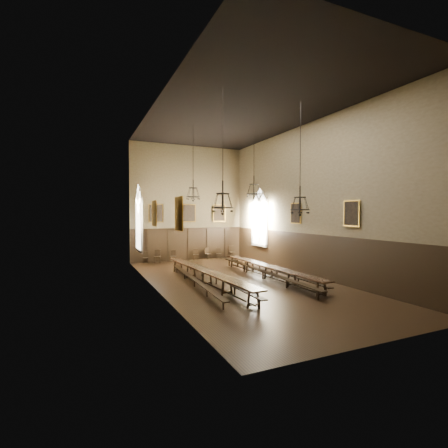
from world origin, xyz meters
TOP-DOWN VIEW (x-y plane):
  - floor at (0.00, 0.00)m, footprint 9.00×18.00m
  - ceiling at (0.00, 0.00)m, footprint 9.00×18.00m
  - wall_back at (0.00, 9.01)m, footprint 9.00×0.02m
  - wall_front at (0.00, -9.01)m, footprint 9.00×0.02m
  - wall_left at (-4.51, 0.00)m, footprint 0.02×18.00m
  - wall_right at (4.51, 0.00)m, footprint 0.02×18.00m
  - wainscot_panelling at (0.00, 0.00)m, footprint 9.00×18.00m
  - table_left at (-1.91, -0.02)m, footprint 1.28×9.85m
  - table_right at (1.89, 0.13)m, footprint 0.77×9.61m
  - bench_left_outer at (-2.60, -0.07)m, footprint 0.81×9.04m
  - bench_left_inner at (-1.38, -0.01)m, footprint 0.61×10.20m
  - bench_right_inner at (1.55, 0.19)m, footprint 0.65×10.50m
  - bench_right_outer at (2.50, 0.20)m, footprint 0.75×9.36m
  - chair_0 at (-3.45, 8.57)m, footprint 0.43×0.43m
  - chair_1 at (-2.60, 8.52)m, footprint 0.55×0.55m
  - chair_2 at (-1.38, 8.49)m, footprint 0.49×0.49m
  - chair_4 at (0.47, 8.61)m, footprint 0.49×0.49m
  - chair_5 at (1.47, 8.59)m, footprint 0.51×0.51m
  - chair_6 at (2.40, 8.54)m, footprint 0.44×0.44m
  - chair_7 at (3.61, 8.61)m, footprint 0.46×0.46m
  - chandelier_back_left at (-1.66, 2.87)m, footprint 0.82×0.82m
  - chandelier_back_right at (2.23, 2.46)m, footprint 0.94×0.94m
  - chandelier_front_left at (-2.27, -2.89)m, footprint 0.93×0.93m
  - chandelier_front_right at (1.80, -2.80)m, footprint 0.92×0.92m
  - portrait_back_0 at (-2.60, 8.88)m, footprint 1.10×0.12m
  - portrait_back_1 at (0.00, 8.88)m, footprint 1.10×0.12m
  - portrait_back_2 at (2.60, 8.88)m, footprint 1.10×0.12m
  - portrait_left_0 at (-4.38, 1.00)m, footprint 0.12×1.00m
  - portrait_left_1 at (-4.38, -3.50)m, footprint 0.12×1.00m
  - portrait_right_0 at (4.38, 1.00)m, footprint 0.12×1.00m
  - portrait_right_1 at (4.38, -3.50)m, footprint 0.12×1.00m
  - window_right at (4.43, 5.50)m, footprint 0.20×2.20m
  - window_left at (-4.43, 5.50)m, footprint 0.20×2.20m

SIDE VIEW (x-z plane):
  - floor at x=0.00m, z-range -0.02..0.00m
  - chair_6 at x=2.40m, z-range -0.17..0.69m
  - bench_left_outer at x=-2.60m, z-range 0.06..0.46m
  - chair_2 at x=-1.38m, z-range -0.17..0.69m
  - chair_0 at x=-3.45m, z-range -0.17..0.69m
  - bench_right_outer at x=2.50m, z-range 0.06..0.48m
  - chair_4 at x=0.47m, z-range -0.18..0.72m
  - chair_5 at x=1.47m, z-range -0.18..0.73m
  - bench_left_inner at x=-1.38m, z-range 0.06..0.52m
  - chair_1 at x=-2.60m, z-range -0.19..0.78m
  - chair_7 at x=3.61m, z-range -0.20..0.79m
  - bench_right_inner at x=1.55m, z-range 0.06..0.54m
  - table_right at x=1.89m, z-range 0.00..0.75m
  - table_left at x=-1.91m, z-range 0.00..0.77m
  - wainscot_panelling at x=0.00m, z-range 0.00..2.50m
  - window_right at x=4.43m, z-range 1.10..5.70m
  - window_left at x=-4.43m, z-range 1.10..5.70m
  - portrait_back_0 at x=-2.60m, z-range 3.00..4.40m
  - portrait_back_1 at x=0.00m, z-range 3.00..4.40m
  - portrait_back_2 at x=2.60m, z-range 3.00..4.40m
  - portrait_left_0 at x=-4.38m, z-range 3.05..4.35m
  - portrait_left_1 at x=-4.38m, z-range 3.05..4.35m
  - portrait_right_0 at x=4.38m, z-range 3.05..4.35m
  - portrait_right_1 at x=4.38m, z-range 3.05..4.35m
  - chandelier_front_right at x=1.80m, z-range 1.56..6.85m
  - chandelier_front_left at x=-2.27m, z-range 1.66..6.87m
  - wall_back at x=0.00m, z-range 0.00..9.00m
  - wall_front at x=0.00m, z-range 0.00..9.00m
  - wall_left at x=-4.51m, z-range 0.00..9.00m
  - wall_right at x=4.51m, z-range 0.00..9.00m
  - chandelier_back_left at x=-1.66m, z-range 2.75..7.22m
  - chandelier_back_right at x=2.23m, z-range 3.05..7.31m
  - ceiling at x=0.00m, z-range 9.00..9.02m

